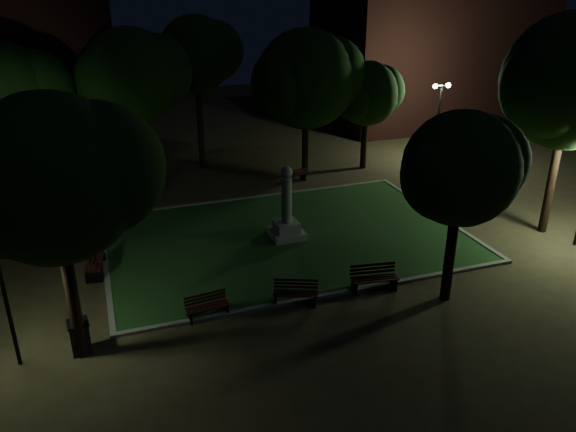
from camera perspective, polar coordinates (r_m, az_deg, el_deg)
name	(u,v)px	position (r m, az deg, el deg)	size (l,w,h in m)	color
ground	(303,258)	(22.85, 1.53, -4.29)	(80.00, 80.00, 0.00)	#463925
lawn	(287,237)	(24.52, -0.13, -2.19)	(15.00, 10.00, 0.08)	#264B20
lawn_kerb	(287,237)	(24.51, -0.13, -2.15)	(15.40, 10.40, 0.12)	slate
monument	(287,218)	(24.14, -0.13, -0.22)	(1.40, 1.40, 3.20)	gray
building_far	(429,41)	(46.67, 14.15, 16.84)	(16.00, 10.00, 12.00)	#4A1E1A
tree_west	(56,179)	(16.01, -22.48, 3.50)	(5.69, 4.64, 7.93)	black
tree_north_wl	(133,76)	(26.79, -15.50, 13.51)	(5.31, 4.33, 8.61)	black
tree_north_er	(308,79)	(31.35, 2.06, 13.74)	(6.65, 5.43, 8.15)	black
tree_ne	(368,94)	(33.01, 8.13, 12.21)	(4.50, 3.67, 6.27)	black
tree_east	(573,81)	(26.02, 27.00, 12.09)	(6.82, 5.56, 9.42)	black
tree_se	(463,169)	(18.97, 17.38, 4.62)	(4.66, 3.80, 6.74)	black
tree_nw	(4,98)	(26.09, -26.85, 10.66)	(5.51, 4.50, 8.24)	black
tree_far_north	(198,54)	(33.21, -9.16, 15.94)	(5.23, 4.27, 8.71)	black
lamppost_sw	(0,275)	(17.38, -27.19, -5.39)	(1.18, 0.28, 4.19)	black
lamppost_ne	(439,108)	(35.61, 15.13, 10.57)	(1.18, 0.28, 4.74)	black
bench_near_left	(296,293)	(19.67, 0.79, -7.82)	(1.63, 1.09, 0.85)	black
bench_near_right	(374,278)	(20.71, 8.72, -6.27)	(1.78, 0.84, 0.94)	black
bench_west_near	(207,306)	(19.16, -8.23, -9.08)	(1.49, 0.66, 0.79)	black
bench_left_side	(97,262)	(22.75, -18.85, -4.46)	(0.85, 1.84, 0.97)	black
bench_far_side	(294,176)	(31.19, 0.65, 4.10)	(1.52, 0.85, 0.79)	black
trash_bin	(80,337)	(18.36, -20.39, -11.42)	(0.68, 0.68, 1.06)	black
bicycle	(27,246)	(25.28, -25.01, -2.78)	(0.54, 1.54, 0.81)	black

